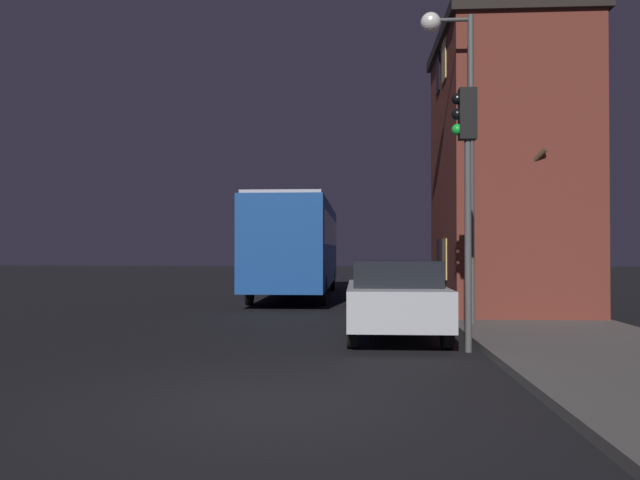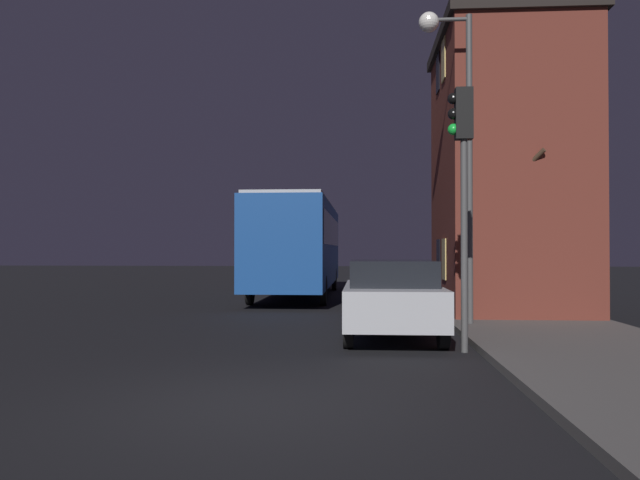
% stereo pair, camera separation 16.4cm
% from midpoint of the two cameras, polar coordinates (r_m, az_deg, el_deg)
% --- Properties ---
extents(ground_plane, '(120.00, 120.00, 0.00)m').
position_cam_midpoint_polar(ground_plane, '(7.49, -5.49, -14.67)').
color(ground_plane, black).
extents(brick_building, '(3.79, 5.34, 7.66)m').
position_cam_midpoint_polar(brick_building, '(18.09, 16.44, 6.11)').
color(brick_building, brown).
rests_on(brick_building, sidewalk).
extents(streetlamp, '(1.20, 0.46, 7.05)m').
position_cam_midpoint_polar(streetlamp, '(14.73, 11.85, 11.97)').
color(streetlamp, '#4C4C4C').
rests_on(streetlamp, sidewalk).
extents(traffic_light, '(0.43, 0.24, 4.61)m').
position_cam_midpoint_polar(traffic_light, '(11.25, 12.79, 6.84)').
color(traffic_light, '#4C4C4C').
rests_on(traffic_light, ground).
extents(bare_tree, '(2.10, 1.97, 4.03)m').
position_cam_midpoint_polar(bare_tree, '(16.15, 15.50, 0.30)').
color(bare_tree, '#473323').
rests_on(bare_tree, sidewalk).
extents(bus, '(2.59, 11.49, 3.56)m').
position_cam_midpoint_polar(bus, '(23.74, -2.26, -0.07)').
color(bus, '#194793').
rests_on(bus, ground).
extents(car_near_lane, '(1.88, 4.15, 1.57)m').
position_cam_midpoint_polar(car_near_lane, '(12.65, 6.49, -5.19)').
color(car_near_lane, '#B7BABF').
rests_on(car_near_lane, ground).
extents(car_mid_lane, '(1.71, 4.62, 1.42)m').
position_cam_midpoint_polar(car_mid_lane, '(21.45, 5.76, -3.68)').
color(car_mid_lane, navy).
rests_on(car_mid_lane, ground).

